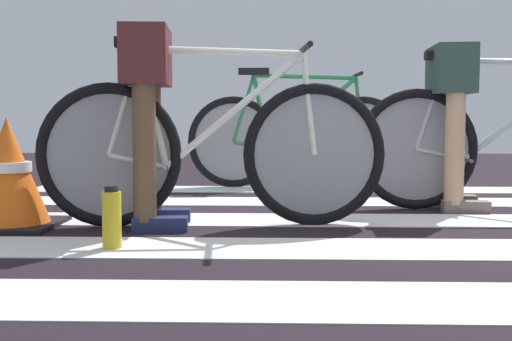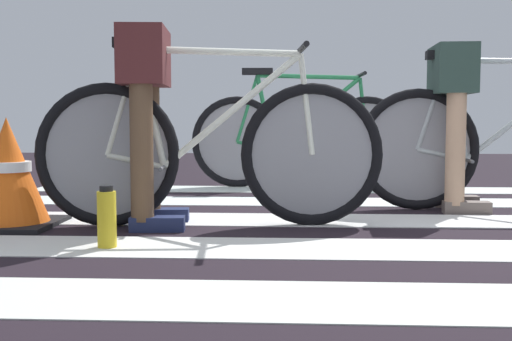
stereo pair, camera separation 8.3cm
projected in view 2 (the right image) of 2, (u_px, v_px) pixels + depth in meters
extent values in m
cube|color=black|center=(389.00, 229.00, 3.20)|extent=(18.00, 14.00, 0.02)
cube|color=silver|center=(409.00, 302.00, 1.88)|extent=(5.20, 0.44, 0.00)
cube|color=silver|center=(399.00, 249.00, 2.65)|extent=(5.20, 0.44, 0.00)
cube|color=silver|center=(384.00, 221.00, 3.40)|extent=(5.20, 0.44, 0.00)
cube|color=silver|center=(349.00, 202.00, 4.17)|extent=(5.20, 0.44, 0.00)
cube|color=silver|center=(374.00, 190.00, 4.87)|extent=(5.20, 0.44, 0.00)
torus|color=black|center=(107.00, 155.00, 3.20)|extent=(0.72, 0.12, 0.72)
torus|color=black|center=(312.00, 155.00, 3.23)|extent=(0.72, 0.12, 0.72)
cylinder|color=gray|center=(107.00, 155.00, 3.20)|extent=(0.61, 0.06, 0.61)
cylinder|color=gray|center=(312.00, 155.00, 3.23)|extent=(0.61, 0.06, 0.61)
cylinder|color=white|center=(220.00, 52.00, 3.17)|extent=(0.80, 0.10, 0.05)
cylinder|color=white|center=(232.00, 111.00, 3.20)|extent=(0.70, 0.09, 0.59)
cylinder|color=white|center=(151.00, 109.00, 3.18)|extent=(0.16, 0.05, 0.59)
cylinder|color=white|center=(136.00, 161.00, 3.20)|extent=(0.29, 0.05, 0.09)
cylinder|color=white|center=(123.00, 102.00, 3.18)|extent=(0.19, 0.04, 0.53)
cylinder|color=white|center=(306.00, 105.00, 3.21)|extent=(0.09, 0.04, 0.50)
cube|color=black|center=(138.00, 43.00, 3.16)|extent=(0.25, 0.11, 0.05)
cylinder|color=black|center=(301.00, 50.00, 3.19)|extent=(0.07, 0.52, 0.03)
cylinder|color=#4C4C51|center=(164.00, 167.00, 3.21)|extent=(0.05, 0.34, 0.02)
cylinder|color=brown|center=(149.00, 127.00, 3.33)|extent=(0.11, 0.11, 0.89)
cylinder|color=brown|center=(141.00, 128.00, 3.05)|extent=(0.11, 0.11, 0.89)
cube|color=#4E2122|center=(144.00, 57.00, 3.16)|extent=(0.25, 0.43, 0.28)
cube|color=#1D264D|center=(164.00, 215.00, 3.37)|extent=(0.27, 0.12, 0.07)
cube|color=#1D264D|center=(157.00, 224.00, 3.09)|extent=(0.27, 0.12, 0.07)
torus|color=black|center=(417.00, 149.00, 3.80)|extent=(0.72, 0.08, 0.72)
cylinder|color=gray|center=(417.00, 149.00, 3.80)|extent=(0.61, 0.03, 0.61)
cylinder|color=#B1BBBF|center=(456.00, 110.00, 3.76)|extent=(0.15, 0.04, 0.59)
cylinder|color=#B1BBBF|center=(441.00, 155.00, 3.79)|extent=(0.29, 0.04, 0.09)
cylinder|color=#B1BBBF|center=(432.00, 105.00, 3.77)|extent=(0.19, 0.03, 0.53)
cube|color=black|center=(447.00, 55.00, 3.74)|extent=(0.24, 0.10, 0.05)
cylinder|color=#4C4C51|center=(466.00, 160.00, 3.78)|extent=(0.03, 0.34, 0.02)
cylinder|color=tan|center=(446.00, 127.00, 3.91)|extent=(0.11, 0.11, 0.87)
cylinder|color=tan|center=(456.00, 128.00, 3.63)|extent=(0.11, 0.11, 0.87)
cube|color=#2B4039|center=(452.00, 70.00, 3.75)|extent=(0.24, 0.42, 0.28)
cube|color=#6F6058|center=(456.00, 201.00, 3.94)|extent=(0.26, 0.11, 0.07)
cube|color=#6F6058|center=(467.00, 208.00, 3.66)|extent=(0.26, 0.11, 0.07)
torus|color=black|center=(237.00, 142.00, 5.08)|extent=(0.72, 0.08, 0.72)
torus|color=black|center=(367.00, 142.00, 5.06)|extent=(0.72, 0.08, 0.72)
cylinder|color=gray|center=(237.00, 142.00, 5.08)|extent=(0.61, 0.03, 0.61)
cylinder|color=gray|center=(367.00, 142.00, 5.06)|extent=(0.61, 0.03, 0.61)
cylinder|color=#26804A|center=(309.00, 77.00, 5.03)|extent=(0.80, 0.06, 0.05)
cylinder|color=#26804A|center=(316.00, 114.00, 5.05)|extent=(0.70, 0.06, 0.59)
cylinder|color=#26804A|center=(265.00, 113.00, 5.05)|extent=(0.15, 0.04, 0.59)
cylinder|color=#26804A|center=(255.00, 146.00, 5.08)|extent=(0.29, 0.04, 0.09)
cylinder|color=#26804A|center=(247.00, 109.00, 5.05)|extent=(0.19, 0.03, 0.53)
cylinder|color=#26804A|center=(363.00, 110.00, 5.04)|extent=(0.09, 0.03, 0.50)
cube|color=black|center=(257.00, 71.00, 5.03)|extent=(0.24, 0.10, 0.05)
cylinder|color=black|center=(360.00, 75.00, 5.02)|extent=(0.05, 0.52, 0.03)
cylinder|color=#4C4C51|center=(273.00, 150.00, 5.08)|extent=(0.03, 0.34, 0.02)
cylinder|color=gold|center=(107.00, 220.00, 2.68)|extent=(0.08, 0.08, 0.24)
cylinder|color=black|center=(106.00, 188.00, 2.67)|extent=(0.06, 0.06, 0.02)
cube|color=black|center=(9.00, 224.00, 3.23)|extent=(0.48, 0.48, 0.02)
cone|color=#EA5B14|center=(8.00, 172.00, 3.21)|extent=(0.42, 0.42, 0.55)
cylinder|color=white|center=(7.00, 167.00, 3.21)|extent=(0.23, 0.23, 0.05)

